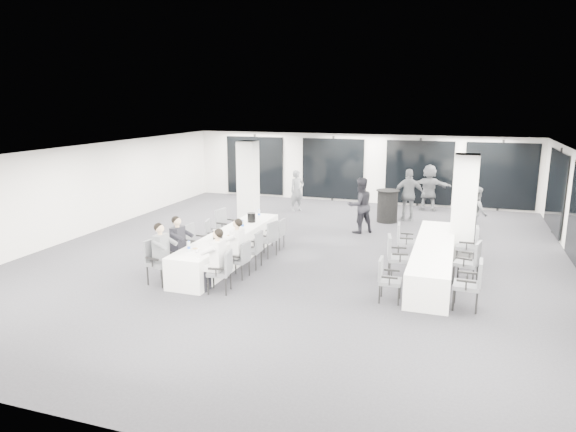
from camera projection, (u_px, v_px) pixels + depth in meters
name	position (u px, v px, depth m)	size (l,w,h in m)	color
room	(340.00, 200.00, 14.43)	(14.04, 16.04, 2.84)	#25252A
column_left	(248.00, 182.00, 17.51)	(0.60, 0.60, 2.80)	silver
column_right	(464.00, 208.00, 13.29)	(0.60, 0.60, 2.80)	silver
banquet_table_main	(230.00, 247.00, 13.45)	(0.90, 5.00, 0.75)	white
banquet_table_side	(433.00, 259.00, 12.39)	(0.90, 5.00, 0.75)	white
cocktail_table	(387.00, 206.00, 17.74)	(0.80, 0.80, 1.12)	black
chair_main_left_near	(158.00, 259.00, 11.74)	(0.61, 0.64, 1.03)	#4E5056
chair_main_left_second	(175.00, 253.00, 12.44)	(0.51, 0.55, 0.90)	#4E5056
chair_main_left_mid	(194.00, 241.00, 13.30)	(0.54, 0.59, 0.99)	#4E5056
chair_main_left_fourth	(212.00, 234.00, 14.26)	(0.55, 0.57, 0.89)	#4E5056
chair_main_left_far	(225.00, 224.00, 15.03)	(0.60, 0.64, 1.03)	#4E5056
chair_main_right_near	(223.00, 269.00, 11.18)	(0.55, 0.59, 0.94)	#4E5056
chair_main_right_second	(241.00, 257.00, 12.12)	(0.48, 0.52, 0.88)	#4E5056
chair_main_right_mid	(254.00, 247.00, 12.84)	(0.48, 0.54, 0.94)	#4E5056
chair_main_right_fourth	(268.00, 237.00, 13.76)	(0.59, 0.62, 0.98)	#4E5056
chair_main_right_far	(278.00, 232.00, 14.51)	(0.44, 0.50, 0.86)	#4E5056
chair_side_left_near	(387.00, 277.00, 10.71)	(0.48, 0.53, 0.92)	#4E5056
chair_side_left_mid	(395.00, 254.00, 12.07)	(0.61, 0.65, 1.03)	#4E5056
chair_side_left_far	(403.00, 239.00, 13.61)	(0.52, 0.57, 0.95)	#4E5056
chair_side_right_near	(472.00, 281.00, 10.25)	(0.55, 0.60, 1.03)	#4E5056
chair_side_right_mid	(471.00, 260.00, 11.68)	(0.61, 0.64, 1.02)	#4E5056
chair_side_right_far	(470.00, 244.00, 13.00)	(0.52, 0.58, 1.02)	#4E5056
seated_guest_a	(163.00, 250.00, 11.62)	(0.50, 0.38, 1.44)	#575A5E
seated_guest_b	(180.00, 242.00, 12.32)	(0.50, 0.38, 1.44)	black
seated_guest_c	(215.00, 256.00, 11.16)	(0.50, 0.38, 1.44)	silver
seated_guest_d	(235.00, 244.00, 12.11)	(0.50, 0.38, 1.44)	silver
standing_guest_a	(297.00, 188.00, 19.43)	(0.65, 0.52, 1.77)	#575A5E
standing_guest_b	(360.00, 202.00, 16.20)	(0.97, 0.59, 2.01)	black
standing_guest_d	(409.00, 192.00, 17.81)	(1.22, 0.68, 2.07)	#575A5E
standing_guest_e	(467.00, 194.00, 17.44)	(0.97, 0.59, 2.01)	black
standing_guest_f	(429.00, 184.00, 19.49)	(1.85, 0.71, 2.02)	#575A5E
standing_guest_g	(247.00, 186.00, 19.66)	(0.67, 0.54, 1.85)	black
standing_guest_h	(476.00, 209.00, 15.61)	(0.87, 0.53, 1.81)	#575A5E
ice_bucket_near	(218.00, 235.00, 12.60)	(0.24, 0.24, 0.28)	black
ice_bucket_far	(251.00, 218.00, 14.54)	(0.23, 0.23, 0.26)	black
water_bottle_a	(189.00, 246.00, 11.73)	(0.07, 0.07, 0.23)	silver
water_bottle_b	(243.00, 224.00, 13.80)	(0.07, 0.07, 0.23)	silver
water_bottle_c	(259.00, 214.00, 15.15)	(0.07, 0.07, 0.22)	silver
plate_a	(195.00, 249.00, 11.92)	(0.21, 0.21, 0.03)	white
plate_b	(212.00, 248.00, 11.95)	(0.22, 0.22, 0.03)	white
plate_c	(229.00, 236.00, 13.07)	(0.18, 0.18, 0.03)	white
wine_glass	(197.00, 252.00, 11.16)	(0.08, 0.08, 0.21)	silver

